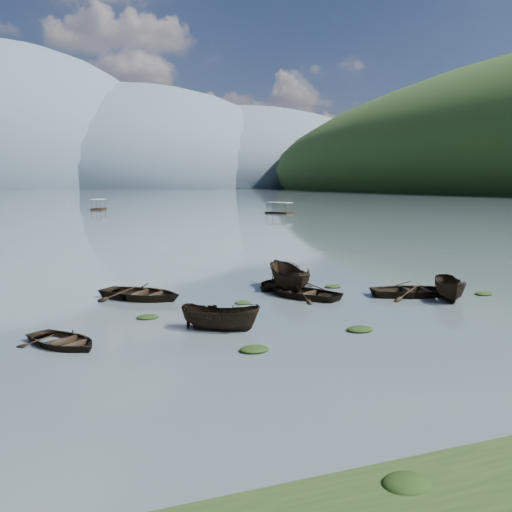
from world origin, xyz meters
name	(u,v)px	position (x,y,z in m)	size (l,w,h in m)	color
ground_plane	(354,332)	(0.00, 0.00, 0.00)	(2400.00, 2400.00, 0.00)	#48555B
haze_mtn_c	(133,187)	(140.00, 900.00, 0.00)	(520.00, 520.00, 260.00)	#475666
haze_mtn_d	(239,187)	(320.00, 900.00, 0.00)	(520.00, 520.00, 220.00)	#475666
rowboat_0	(63,346)	(-12.26, 2.47, 0.00)	(2.73, 3.82, 0.79)	black
rowboat_2	(220,330)	(-5.49, 2.50, 0.00)	(1.42, 3.76, 1.45)	black
rowboat_3	(303,297)	(1.34, 7.92, 0.00)	(3.35, 4.69, 0.97)	black
rowboat_4	(413,296)	(7.56, 5.83, 0.00)	(3.52, 4.93, 1.02)	black
rowboat_5	(450,299)	(8.90, 4.24, 0.00)	(1.50, 3.98, 1.54)	black
rowboat_6	(141,299)	(-7.56, 10.84, 0.00)	(3.62, 5.07, 1.05)	black
rowboat_7	(280,288)	(1.34, 11.21, 0.00)	(3.25, 4.55, 0.94)	black
rowboat_8	(288,291)	(1.36, 10.00, 0.00)	(1.83, 4.86, 1.88)	black
weed_clump_0	(254,351)	(-5.24, -1.10, 0.00)	(1.20, 0.98, 0.26)	black
weed_clump_1	(241,313)	(-3.43, 5.44, 0.00)	(1.04, 0.83, 0.23)	black
weed_clump_2	(360,331)	(0.33, 0.05, 0.00)	(1.24, 0.99, 0.27)	black
weed_clump_3	(426,293)	(8.78, 6.25, 0.00)	(1.03, 0.87, 0.23)	black
weed_clump_4	(484,295)	(11.72, 4.59, 0.00)	(1.12, 0.89, 0.23)	black
weed_clump_5	(148,318)	(-8.12, 6.00, 0.00)	(1.10, 0.89, 0.23)	black
weed_clump_6	(243,303)	(-2.53, 7.55, 0.00)	(0.94, 0.78, 0.19)	black
weed_clump_7	(333,287)	(4.51, 9.99, 0.00)	(1.10, 0.88, 0.24)	black
pontoon_centre	(99,210)	(2.47, 125.45, 0.00)	(2.80, 6.72, 2.58)	black
pontoon_right	(279,214)	(37.20, 92.47, 0.00)	(2.57, 6.16, 2.36)	black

